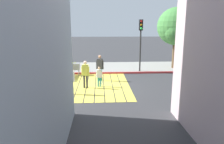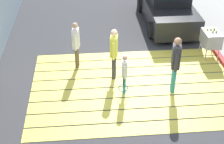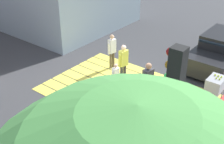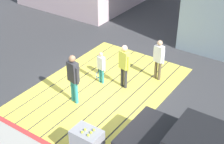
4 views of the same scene
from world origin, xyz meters
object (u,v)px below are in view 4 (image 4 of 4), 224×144
at_px(pedestrian_adult_lead, 124,64).
at_px(pedestrian_adult_side, 159,57).
at_px(pedestrian_adult_trailing, 73,76).
at_px(pedestrian_child_with_racket, 101,66).
at_px(tennis_ball_cart, 87,138).

bearing_deg(pedestrian_adult_lead, pedestrian_adult_side, -32.57).
xyz_separation_m(pedestrian_adult_trailing, pedestrian_adult_side, (2.88, -1.64, -0.10)).
height_order(pedestrian_adult_trailing, pedestrian_child_with_racket, pedestrian_adult_trailing).
xyz_separation_m(pedestrian_adult_trailing, pedestrian_child_with_racket, (1.48, -0.04, -0.33)).
height_order(tennis_ball_cart, pedestrian_adult_side, pedestrian_adult_side).
relative_size(tennis_ball_cart, pedestrian_adult_lead, 0.60).
bearing_deg(pedestrian_child_with_racket, pedestrian_adult_trailing, 178.47).
bearing_deg(tennis_ball_cart, pedestrian_child_with_racket, 30.42).
bearing_deg(pedestrian_adult_side, pedestrian_adult_trailing, 150.45).
distance_m(pedestrian_adult_trailing, pedestrian_adult_side, 3.32).
distance_m(tennis_ball_cart, pedestrian_adult_trailing, 2.68).
relative_size(pedestrian_adult_lead, pedestrian_adult_trailing, 0.94).
bearing_deg(pedestrian_adult_lead, pedestrian_child_with_racket, 105.45).
bearing_deg(pedestrian_adult_lead, tennis_ball_cart, -162.97).
xyz_separation_m(tennis_ball_cart, pedestrian_child_with_racket, (3.27, 1.92, 0.03)).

